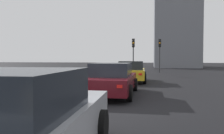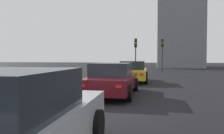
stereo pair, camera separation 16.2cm
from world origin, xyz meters
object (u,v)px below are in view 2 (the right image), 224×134
(car_yellow_lead, at_px, (133,72))
(traffic_light_near_left, at_px, (162,48))
(car_maroon_second, at_px, (112,79))
(car_silver_third, at_px, (10,124))
(traffic_light_near_right, at_px, (136,49))

(car_yellow_lead, distance_m, traffic_light_near_left, 10.85)
(car_yellow_lead, xyz_separation_m, car_maroon_second, (-5.88, 0.34, -0.00))
(traffic_light_near_left, bearing_deg, car_silver_third, -7.93)
(car_yellow_lead, relative_size, traffic_light_near_right, 1.16)
(car_silver_third, bearing_deg, car_yellow_lead, -4.27)
(traffic_light_near_left, bearing_deg, traffic_light_near_right, -48.65)
(car_yellow_lead, height_order, traffic_light_near_right, traffic_light_near_right)
(car_silver_third, bearing_deg, traffic_light_near_right, -2.12)
(car_yellow_lead, bearing_deg, car_maroon_second, 174.74)
(car_silver_third, distance_m, traffic_light_near_right, 20.78)
(car_maroon_second, relative_size, traffic_light_near_right, 1.24)
(car_maroon_second, height_order, traffic_light_near_right, traffic_light_near_right)
(car_yellow_lead, xyz_separation_m, car_silver_third, (-12.86, 0.47, 0.01))
(car_maroon_second, xyz_separation_m, car_silver_third, (-6.98, 0.13, 0.02))
(car_silver_third, height_order, traffic_light_near_right, traffic_light_near_right)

